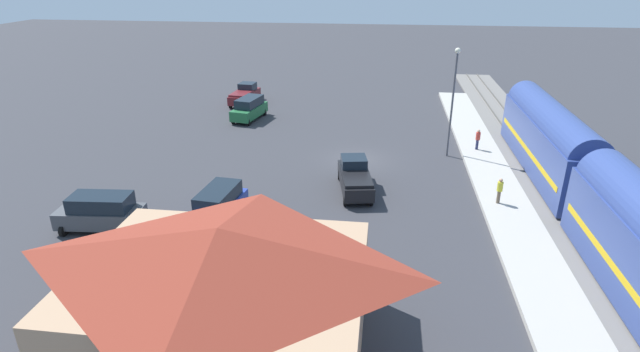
% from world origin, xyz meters
% --- Properties ---
extents(ground_plane, '(200.00, 200.00, 0.00)m').
position_xyz_m(ground_plane, '(0.00, 0.00, 0.00)').
color(ground_plane, '#38383D').
extents(railway_track, '(4.80, 70.00, 0.30)m').
position_xyz_m(railway_track, '(-14.00, 0.00, 0.09)').
color(railway_track, slate).
rests_on(railway_track, ground).
extents(platform, '(3.20, 46.00, 0.30)m').
position_xyz_m(platform, '(-10.00, 0.00, 0.15)').
color(platform, '#B7B2A8').
rests_on(platform, ground).
extents(station_building, '(11.67, 9.25, 5.56)m').
position_xyz_m(station_building, '(4.00, 22.00, 2.88)').
color(station_building, tan).
rests_on(station_building, ground).
extents(pedestrian_on_platform, '(0.36, 0.36, 1.71)m').
position_xyz_m(pedestrian_on_platform, '(-9.47, 7.32, 1.28)').
color(pedestrian_on_platform, brown).
rests_on(pedestrian_on_platform, platform).
extents(pedestrian_waiting_far, '(0.36, 0.36, 1.71)m').
position_xyz_m(pedestrian_waiting_far, '(-9.71, -2.92, 1.28)').
color(pedestrian_waiting_far, '#23284C').
rests_on(pedestrian_waiting_far, platform).
extents(suv_charcoal, '(5.04, 2.70, 2.22)m').
position_xyz_m(suv_charcoal, '(14.25, 13.39, 1.15)').
color(suv_charcoal, '#47494F').
rests_on(suv_charcoal, ground).
extents(pickup_black, '(2.89, 5.66, 2.14)m').
position_xyz_m(pickup_black, '(-0.15, 5.98, 1.03)').
color(pickup_black, black).
rests_on(pickup_black, ground).
extents(suv_green, '(2.82, 5.18, 2.22)m').
position_xyz_m(suv_green, '(11.56, -9.98, 1.15)').
color(suv_green, '#236638').
rests_on(suv_green, ground).
extents(suv_blue, '(2.46, 5.08, 2.22)m').
position_xyz_m(suv_blue, '(7.68, 11.74, 1.15)').
color(suv_blue, '#283D9E').
rests_on(suv_blue, ground).
extents(pickup_maroon, '(2.44, 5.56, 2.14)m').
position_xyz_m(pickup_maroon, '(13.69, -16.03, 1.03)').
color(pickup_maroon, maroon).
rests_on(pickup_maroon, ground).
extents(light_pole_near_platform, '(0.44, 0.44, 8.71)m').
position_xyz_m(light_pole_near_platform, '(-7.20, -1.84, 5.39)').
color(light_pole_near_platform, '#515156').
rests_on(light_pole_near_platform, ground).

